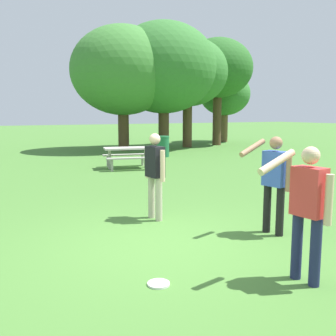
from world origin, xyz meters
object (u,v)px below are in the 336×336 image
object	(u,v)px
person_catcher	(155,171)
tree_slender_mid	(188,72)
tree_far_right	(164,68)
tree_back_right	(225,94)
tree_broad_center	(123,71)
tree_back_left	(218,69)
trash_can_further_along	(163,146)
picnic_table_near	(128,153)
person_thrower	(308,204)
frisbee	(159,284)
person_bystander	(274,178)

from	to	relation	value
person_catcher	tree_slender_mid	size ratio (longest dim) A/B	0.26
tree_far_right	tree_back_right	size ratio (longest dim) A/B	1.45
tree_broad_center	tree_back_left	xyz separation A→B (m)	(6.40, 0.41, 0.48)
trash_can_further_along	tree_slender_mid	size ratio (longest dim) A/B	0.15
trash_can_further_along	tree_far_right	size ratio (longest dim) A/B	0.14
tree_broad_center	tree_back_right	world-z (taller)	tree_broad_center
tree_back_right	picnic_table_near	bearing A→B (deg)	-140.21
person_thrower	frisbee	xyz separation A→B (m)	(-1.58, 0.75, -0.95)
tree_broad_center	tree_slender_mid	distance (m)	4.00
picnic_table_near	trash_can_further_along	distance (m)	3.95
trash_can_further_along	tree_back_right	distance (m)	10.55
person_thrower	person_catcher	size ratio (longest dim) A/B	1.00
person_catcher	frisbee	size ratio (longest dim) A/B	6.14
tree_slender_mid	tree_broad_center	bearing A→B (deg)	179.77
tree_slender_mid	tree_back_left	size ratio (longest dim) A/B	0.97
tree_slender_mid	person_thrower	bearing A→B (deg)	-116.30
frisbee	tree_back_right	distance (m)	23.32
frisbee	tree_far_right	world-z (taller)	tree_far_right
person_thrower	tree_back_right	xyz separation A→B (m)	(12.60, 18.97, 2.31)
person_catcher	trash_can_further_along	distance (m)	10.58
tree_slender_mid	picnic_table_near	bearing A→B (deg)	-134.23
tree_back_left	person_thrower	bearing A→B (deg)	-121.95
trash_can_further_along	tree_far_right	world-z (taller)	tree_far_right
frisbee	picnic_table_near	distance (m)	9.79
tree_far_right	tree_back_left	xyz separation A→B (m)	(4.13, 0.74, 0.25)
frisbee	tree_far_right	xyz separation A→B (m)	(8.04, 15.48, 4.42)
tree_broad_center	tree_far_right	world-z (taller)	tree_far_right
picnic_table_near	tree_back_left	world-z (taller)	tree_back_left
person_bystander	frisbee	size ratio (longest dim) A/B	6.14
tree_back_right	tree_broad_center	bearing A→B (deg)	-164.01
tree_broad_center	tree_back_left	distance (m)	6.43
person_catcher	tree_back_right	bearing A→B (deg)	50.34
person_thrower	tree_back_left	world-z (taller)	tree_back_left
tree_back_right	frisbee	bearing A→B (deg)	-127.88
tree_back_left	tree_broad_center	bearing A→B (deg)	-176.34
frisbee	trash_can_further_along	bearing A→B (deg)	62.64
picnic_table_near	trash_can_further_along	xyz separation A→B (m)	(2.85, 2.74, -0.08)
trash_can_further_along	person_thrower	bearing A→B (deg)	-109.91
person_bystander	tree_broad_center	world-z (taller)	tree_broad_center
tree_broad_center	person_thrower	bearing A→B (deg)	-104.17
person_thrower	person_catcher	xyz separation A→B (m)	(-0.36, 3.34, -0.02)
person_catcher	picnic_table_near	distance (m)	6.93
person_bystander	tree_slender_mid	distance (m)	16.92
person_bystander	tree_slender_mid	bearing A→B (deg)	64.28
person_catcher	tree_back_left	size ratio (longest dim) A/B	0.25
person_thrower	tree_back_left	xyz separation A→B (m)	(10.58, 16.97, 3.73)
person_catcher	frisbee	xyz separation A→B (m)	(-1.22, -2.60, -0.93)
person_thrower	tree_broad_center	xyz separation A→B (m)	(4.18, 16.56, 3.25)
tree_broad_center	tree_far_right	xyz separation A→B (m)	(2.27, -0.33, 0.22)
tree_back_right	tree_slender_mid	bearing A→B (deg)	-151.21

